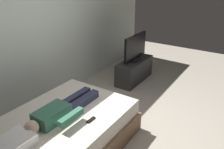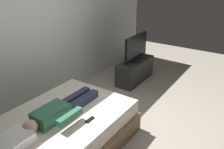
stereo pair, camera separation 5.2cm
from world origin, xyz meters
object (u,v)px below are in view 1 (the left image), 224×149
Objects in this scene: tv_stand at (134,70)px; bed at (61,134)px; pillow at (11,145)px; person at (60,111)px; tv at (135,48)px; remote at (91,120)px.

bed is at bearing -174.83° from tv_stand.
pillow is at bearing 180.00° from bed.
tv_stand is at bearing 5.14° from person.
person is 1.43× the size of tv.
tv_stand is at bearing 5.17° from bed.
person is at bearing -174.86° from tv_stand.
person is 0.44m from remote.
tv_stand is 1.25× the size of tv.
tv_stand is (2.41, 0.64, -0.30)m from remote.
tv is (0.00, -0.00, 0.53)m from tv_stand.
tv reaches higher than pillow.
person is 8.40× the size of remote.
tv_stand is (3.32, 0.23, -0.35)m from pillow.
tv is at bearing 5.14° from person.
remote is at bearing -165.23° from tv_stand.
bed is 0.36m from person.
bed is 0.52m from remote.
pillow is 3.20× the size of remote.
remote is (0.15, -0.40, -0.07)m from person.
bed is at bearing 0.00° from pillow.
person reaches higher than tv_stand.
bed is at bearing -172.66° from person.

